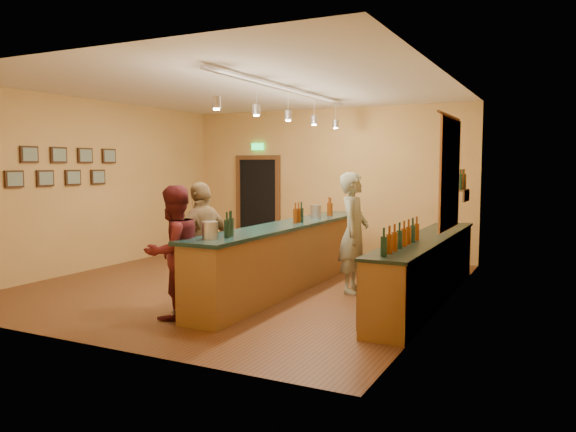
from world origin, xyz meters
The scene contains 17 objects.
floor centered at (0.00, 0.00, 0.00)m, with size 7.00×7.00×0.00m, color #522D17.
ceiling centered at (0.00, 0.00, 3.20)m, with size 6.50×7.00×0.02m, color silver.
wall_back centered at (0.00, 3.50, 1.60)m, with size 6.50×0.02×3.20m, color #BA8C45.
wall_front centered at (0.00, -3.50, 1.60)m, with size 6.50×0.02×3.20m, color #BA8C45.
wall_left centered at (-3.25, 0.00, 1.60)m, with size 0.02×7.00×3.20m, color #BA8C45.
wall_right centered at (3.25, 0.00, 1.60)m, with size 0.02×7.00×3.20m, color #BA8C45.
doorway centered at (-1.70, 3.47, 1.13)m, with size 1.15×0.09×2.48m.
tapestry centered at (3.23, 0.40, 1.85)m, with size 0.03×1.40×1.60m, color maroon.
bottle_shelf centered at (3.17, 1.90, 1.67)m, with size 0.17×0.55×0.54m.
picture_grid centered at (-3.21, -0.75, 1.95)m, with size 0.06×2.20×0.70m, color #382111, non-canonical shape.
back_counter centered at (2.97, 0.18, 0.49)m, with size 0.60×4.55×1.27m.
tasting_bar centered at (0.81, 0.00, 0.61)m, with size 0.73×5.10×1.38m.
pendant_track centered at (0.81, 0.00, 2.98)m, with size 0.11×4.60×0.50m.
bartender centered at (1.82, 0.25, 0.93)m, with size 0.68×0.45×1.86m, color gray.
customer_a centered at (0.26, -2.20, 0.86)m, with size 0.84×0.65×1.72m, color #59191E.
customer_b centered at (0.26, -1.55, 0.87)m, with size 1.02×0.43×1.75m, color #997A51.
bar_stool centered at (2.45, 2.20, 0.51)m, with size 0.32×0.32×0.65m.
Camera 1 is at (4.76, -7.92, 1.97)m, focal length 35.00 mm.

